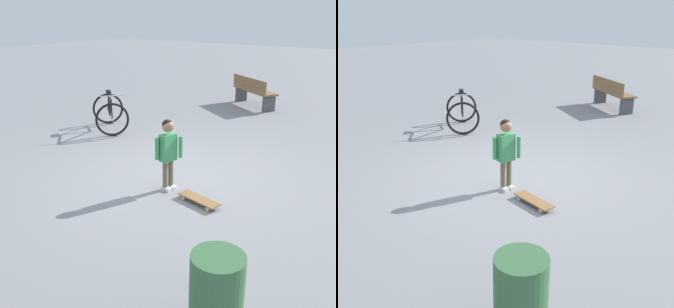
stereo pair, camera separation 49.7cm
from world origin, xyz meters
TOP-DOWN VIEW (x-y plane):
  - ground_plane at (0.00, 0.00)m, footprint 50.00×50.00m
  - child_person at (0.45, 0.13)m, footprint 0.33×0.28m
  - skateboard at (0.57, 0.75)m, footprint 0.30×0.67m
  - bicycle_far at (-1.28, -2.77)m, footprint 1.23×1.28m
  - street_bench at (-5.29, -1.25)m, footprint 1.23×1.59m
  - trash_bin at (2.44, 2.10)m, footprint 0.43×0.43m

SIDE VIEW (x-z plane):
  - ground_plane at x=0.00m, z-range 0.00..0.00m
  - skateboard at x=0.57m, z-range 0.02..0.10m
  - trash_bin at x=2.44m, z-range 0.00..0.74m
  - bicycle_far at x=-1.28m, z-range -0.04..0.80m
  - street_bench at x=-5.29m, z-range 0.02..0.82m
  - child_person at x=0.45m, z-range 0.13..1.19m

